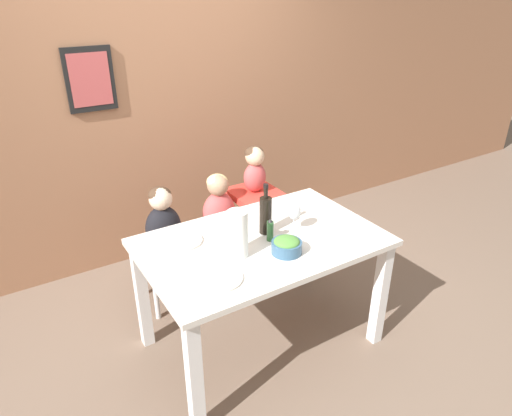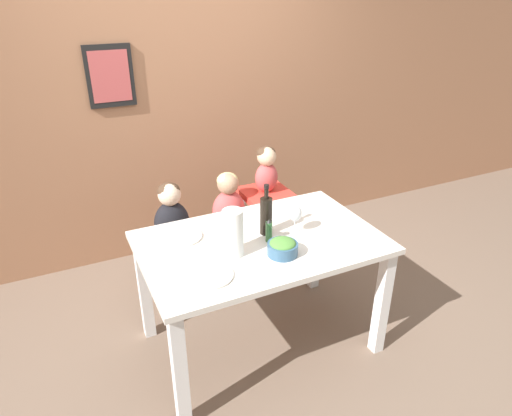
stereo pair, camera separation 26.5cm
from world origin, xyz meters
name	(u,v)px [view 1 (the left image)]	position (x,y,z in m)	size (l,w,h in m)	color
ground_plane	(261,340)	(0.00, 0.00, 0.00)	(14.00, 14.00, 0.00)	#705B4C
wall_back	(161,94)	(0.00, 1.47, 1.35)	(10.00, 0.09, 2.70)	#9E6B4C
dining_table	(262,256)	(0.00, 0.00, 0.66)	(1.40, 0.89, 0.77)	silver
chair_far_left	(166,256)	(-0.34, 0.74, 0.38)	(0.42, 0.43, 0.44)	silver
chair_far_center	(220,240)	(0.09, 0.74, 0.38)	(0.42, 0.43, 0.44)	silver
chair_right_highchair	(255,209)	(0.40, 0.74, 0.56)	(0.35, 0.37, 0.71)	silver
person_child_left	(163,219)	(-0.34, 0.74, 0.67)	(0.25, 0.20, 0.46)	black
person_child_center	(219,205)	(0.09, 0.74, 0.67)	(0.25, 0.20, 0.46)	#C64C4C
person_baby_right	(255,167)	(0.40, 0.74, 0.90)	(0.18, 0.15, 0.35)	#C64C4C
wine_bottle	(266,214)	(0.06, 0.06, 0.90)	(0.07, 0.07, 0.32)	black
paper_towel_roll	(238,234)	(-0.21, -0.07, 0.91)	(0.11, 0.11, 0.27)	white
wine_glass_near	(294,212)	(0.22, -0.01, 0.90)	(0.08, 0.08, 0.18)	white
salad_bowl_large	(287,245)	(0.04, -0.19, 0.82)	(0.17, 0.17, 0.09)	#335675
dinner_plate_front_left	(219,278)	(-0.40, -0.22, 0.78)	(0.24, 0.24, 0.01)	silver
dinner_plate_back_left	(181,241)	(-0.41, 0.23, 0.78)	(0.24, 0.24, 0.01)	silver
condiment_bottle_hot_sauce	(270,230)	(0.04, -0.03, 0.84)	(0.04, 0.04, 0.14)	#336633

